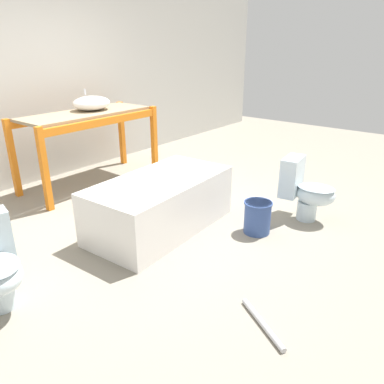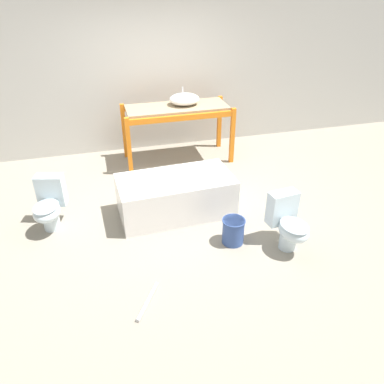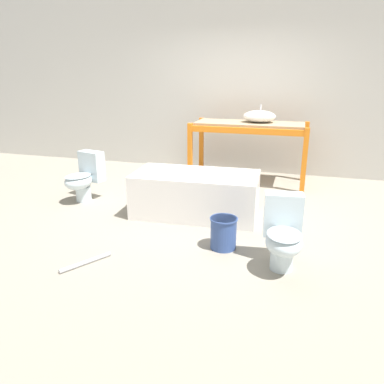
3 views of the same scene
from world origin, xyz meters
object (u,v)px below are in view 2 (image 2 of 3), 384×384
(bathtub_main, at_px, (176,193))
(bucket_white, at_px, (233,231))
(sink_basin, at_px, (184,99))
(toilet_near, at_px, (288,223))
(toilet_far, at_px, (49,205))

(bathtub_main, xyz_separation_m, bucket_white, (0.53, -0.83, -0.14))
(bathtub_main, bearing_deg, sink_basin, 69.28)
(toilet_near, xyz_separation_m, toilet_far, (-2.78, 1.16, 0.00))
(toilet_far, relative_size, bucket_white, 2.03)
(toilet_far, bearing_deg, bathtub_main, 11.07)
(bathtub_main, xyz_separation_m, toilet_near, (1.13, -1.07, 0.03))
(bathtub_main, xyz_separation_m, toilet_far, (-1.64, 0.09, 0.03))
(sink_basin, bearing_deg, bathtub_main, -107.89)
(sink_basin, xyz_separation_m, bathtub_main, (-0.55, -1.72, -0.75))
(bathtub_main, relative_size, bucket_white, 4.75)
(sink_basin, xyz_separation_m, toilet_far, (-2.20, -1.63, -0.72))
(bathtub_main, height_order, bucket_white, bathtub_main)
(sink_basin, distance_m, toilet_far, 2.83)
(bathtub_main, height_order, toilet_far, toilet_far)
(toilet_near, height_order, bucket_white, toilet_near)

